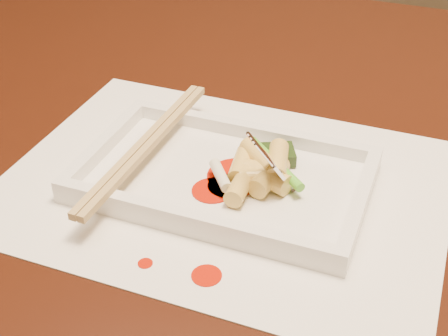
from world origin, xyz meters
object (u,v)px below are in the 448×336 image
(plate_base, at_px, (224,180))
(fork, at_px, (310,111))
(table, at_px, (175,200))
(chopstick_a, at_px, (142,143))
(placemat, at_px, (224,185))

(plate_base, bearing_deg, fork, 14.42)
(table, bearing_deg, chopstick_a, -83.33)
(placemat, xyz_separation_m, plate_base, (-0.00, 0.00, 0.00))
(table, height_order, plate_base, plate_base)
(placemat, relative_size, fork, 2.86)
(plate_base, xyz_separation_m, fork, (0.07, 0.02, 0.08))
(placemat, distance_m, fork, 0.11)
(fork, bearing_deg, placemat, -165.58)
(table, xyz_separation_m, fork, (0.16, -0.06, 0.18))
(plate_base, distance_m, fork, 0.11)
(placemat, bearing_deg, table, 138.87)
(placemat, relative_size, chopstick_a, 1.70)
(table, relative_size, placemat, 3.50)
(table, distance_m, chopstick_a, 0.15)
(chopstick_a, bearing_deg, fork, 6.75)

